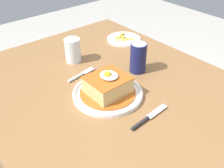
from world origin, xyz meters
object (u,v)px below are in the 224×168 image
at_px(main_plate, 108,93).
at_px(soda_can, 138,58).
at_px(fork, 79,75).
at_px(drinking_glass, 73,52).
at_px(side_plate_fries, 124,39).
at_px(knife, 145,120).

height_order(main_plate, soda_can, soda_can).
bearing_deg(main_plate, fork, -177.03).
relative_size(drinking_glass, side_plate_fries, 0.62).
distance_m(fork, knife, 0.35).
xyz_separation_m(soda_can, side_plate_fries, (-0.26, 0.16, -0.06)).
distance_m(main_plate, fork, 0.17).
bearing_deg(knife, side_plate_fries, 144.17).
bearing_deg(soda_can, side_plate_fries, 148.50).
bearing_deg(fork, main_plate, 2.97).
height_order(drinking_glass, side_plate_fries, drinking_glass).
xyz_separation_m(fork, drinking_glass, (-0.12, 0.05, 0.04)).
distance_m(main_plate, side_plate_fries, 0.47).
bearing_deg(fork, soda_can, 60.62).
distance_m(fork, soda_can, 0.25).
bearing_deg(drinking_glass, side_plate_fries, 93.45).
bearing_deg(fork, side_plate_fries, 110.93).
height_order(main_plate, drinking_glass, drinking_glass).
bearing_deg(drinking_glass, fork, -23.20).
height_order(knife, soda_can, soda_can).
height_order(fork, soda_can, soda_can).
bearing_deg(side_plate_fries, drinking_glass, -86.55).
height_order(fork, knife, same).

